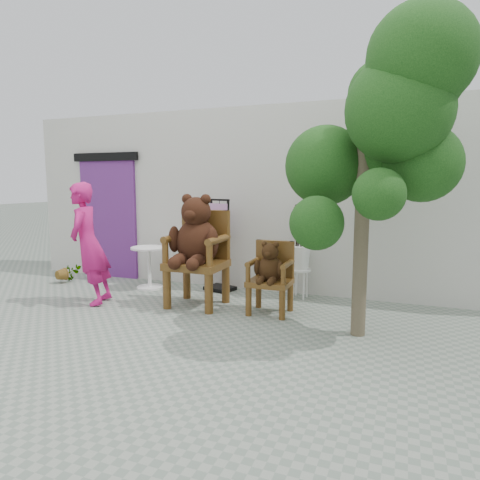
{
  "coord_description": "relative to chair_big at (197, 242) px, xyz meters",
  "views": [
    {
      "loc": [
        2.2,
        -4.02,
        1.77
      ],
      "look_at": [
        -0.02,
        1.72,
        0.95
      ],
      "focal_mm": 32.0,
      "sensor_mm": 36.0,
      "label": 1
    }
  ],
  "objects": [
    {
      "name": "chair_big",
      "position": [
        0.0,
        0.0,
        0.0
      ],
      "size": [
        0.79,
        0.85,
        1.62
      ],
      "color": "#472C0F",
      "rests_on": "ground"
    },
    {
      "name": "ground_plane",
      "position": [
        0.57,
        -1.43,
        -0.92
      ],
      "size": [
        60.0,
        60.0,
        0.0
      ],
      "primitive_type": "plane",
      "color": "gray",
      "rests_on": "ground"
    },
    {
      "name": "cafe_table",
      "position": [
        -1.22,
        0.62,
        -0.48
      ],
      "size": [
        0.6,
        0.6,
        0.7
      ],
      "rotation": [
        0.0,
        0.0,
        -0.14
      ],
      "color": "white",
      "rests_on": "ground"
    },
    {
      "name": "stool_bucket",
      "position": [
        1.3,
        0.92,
        -0.28
      ],
      "size": [
        0.32,
        0.32,
        1.45
      ],
      "rotation": [
        0.0,
        0.0,
        -0.07
      ],
      "color": "white",
      "rests_on": "ground"
    },
    {
      "name": "back_wall",
      "position": [
        0.57,
        1.67,
        0.58
      ],
      "size": [
        9.0,
        1.0,
        3.0
      ],
      "primitive_type": "cube",
      "color": "beige",
      "rests_on": "ground"
    },
    {
      "name": "display_stand",
      "position": [
        -0.05,
        0.91,
        -0.34
      ],
      "size": [
        0.53,
        0.46,
        1.51
      ],
      "rotation": [
        0.0,
        0.0,
        -0.29
      ],
      "color": "black",
      "rests_on": "ground"
    },
    {
      "name": "potted_plant",
      "position": [
        -2.83,
        0.45,
        -0.73
      ],
      "size": [
        0.42,
        0.39,
        0.38
      ],
      "primitive_type": "imported",
      "rotation": [
        0.0,
        0.0,
        -0.29
      ],
      "color": "black",
      "rests_on": "ground"
    },
    {
      "name": "doorway",
      "position": [
        -2.43,
        1.15,
        0.24
      ],
      "size": [
        1.4,
        0.11,
        2.33
      ],
      "color": "#5F2673",
      "rests_on": "ground"
    },
    {
      "name": "tree",
      "position": [
        2.55,
        -0.53,
        1.49
      ],
      "size": [
        1.99,
        1.8,
        3.5
      ],
      "rotation": [
        0.0,
        0.0,
        -0.25
      ],
      "color": "#443B29",
      "rests_on": "ground"
    },
    {
      "name": "person",
      "position": [
        -1.51,
        -0.5,
        -0.04
      ],
      "size": [
        0.61,
        0.75,
        1.77
      ],
      "primitive_type": "imported",
      "rotation": [
        0.0,
        0.0,
        -1.24
      ],
      "color": "#B91667",
      "rests_on": "ground"
    },
    {
      "name": "chair_small",
      "position": [
        1.1,
        0.02,
        -0.33
      ],
      "size": [
        0.56,
        0.53,
        0.99
      ],
      "color": "#472C0F",
      "rests_on": "ground"
    }
  ]
}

